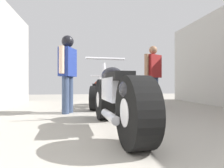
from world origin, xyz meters
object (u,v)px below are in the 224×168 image
object	(u,v)px
mechanic_in_blue	(153,73)
mechanic_with_helmet	(68,67)
motorcycle_maroon_cruiser	(116,97)
motorcycle_black_naked	(98,94)

from	to	relation	value
mechanic_in_blue	mechanic_with_helmet	size ratio (longest dim) A/B	0.99
motorcycle_maroon_cruiser	mechanic_with_helmet	size ratio (longest dim) A/B	1.40
motorcycle_maroon_cruiser	mechanic_with_helmet	distance (m)	1.89
motorcycle_maroon_cruiser	mechanic_in_blue	bearing A→B (deg)	59.30
motorcycle_maroon_cruiser	mechanic_with_helmet	world-z (taller)	mechanic_with_helmet
motorcycle_maroon_cruiser	motorcycle_black_naked	distance (m)	2.58
motorcycle_black_naked	mechanic_with_helmet	bearing A→B (deg)	-127.38
mechanic_in_blue	mechanic_with_helmet	distance (m)	2.29
motorcycle_black_naked	mechanic_in_blue	bearing A→B (deg)	-7.11
motorcycle_maroon_cruiser	motorcycle_black_naked	size ratio (longest dim) A/B	1.21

